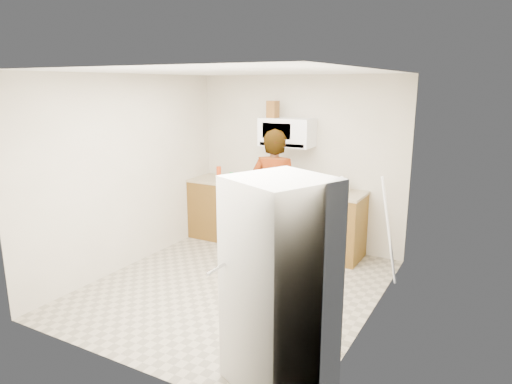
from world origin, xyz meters
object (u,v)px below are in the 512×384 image
Objects in this scene: kettle at (341,185)px; saucepan at (273,178)px; gas_range at (282,216)px; person at (274,197)px; fridge at (280,284)px; microwave at (287,132)px.

kettle is 1.08m from saucepan.
gas_range is at bearing -152.82° from kettle.
person reaches higher than saucepan.
person is 1.07× the size of fridge.
gas_range reaches higher than kettle.
fridge is at bearing -64.64° from gas_range.
saucepan is at bearing 147.25° from gas_range.
gas_range is at bearing -90.00° from microwave.
fridge is 3.35m from saucepan.
person is at bearing -76.17° from gas_range.
gas_range is 6.10× the size of kettle.
gas_range is 1.49× the size of microwave.
kettle is 0.94× the size of saucepan.
person is at bearing -61.83° from saucepan.
person is at bearing -118.50° from kettle.
person is 0.95m from kettle.
microwave is at bearing 90.00° from gas_range.
person is (0.13, -0.65, -0.79)m from microwave.
fridge is (1.33, -2.94, -0.85)m from microwave.
gas_range is 1.22m from microwave.
saucepan is (-0.23, 0.02, -0.69)m from microwave.
microwave is 3.34m from fridge.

